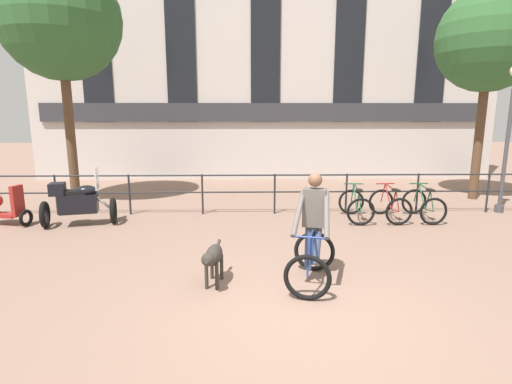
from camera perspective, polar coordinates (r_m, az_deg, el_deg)
ground_plane at (r=5.64m, az=6.47°, el=-16.39°), size 60.00×60.00×0.00m
canal_railing at (r=10.35m, az=2.69°, el=0.72°), size 15.05×0.05×1.05m
building_facade at (r=16.02m, az=1.30°, el=16.79°), size 18.00×0.72×8.29m
cyclist_with_bike at (r=6.26m, az=8.10°, el=-6.00°), size 0.95×1.30×1.70m
dog at (r=6.16m, az=-6.16°, el=-9.23°), size 0.32×1.01×0.65m
parked_motorcycle at (r=10.15m, az=-24.07°, el=-1.33°), size 1.71×0.96×1.35m
parked_bicycle_near_lamp at (r=10.11m, az=14.07°, el=-1.89°), size 0.71×1.14×0.86m
parked_bicycle_mid_left at (r=10.37m, az=18.56°, el=-1.82°), size 0.74×1.16×0.86m
parked_bicycle_mid_right at (r=10.69m, az=22.80°, el=-1.75°), size 0.68×1.12×0.86m
parked_scooter at (r=11.10m, az=-32.62°, el=-1.67°), size 1.34×0.68×0.96m
street_lamp at (r=12.18m, az=32.38°, el=7.32°), size 0.28×0.28×3.76m
tree_canalside_left at (r=12.76m, az=-26.21°, el=21.16°), size 3.23×3.23×6.67m
tree_canalside_right at (r=13.88m, az=30.39°, el=18.18°), size 2.95×2.95×6.12m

